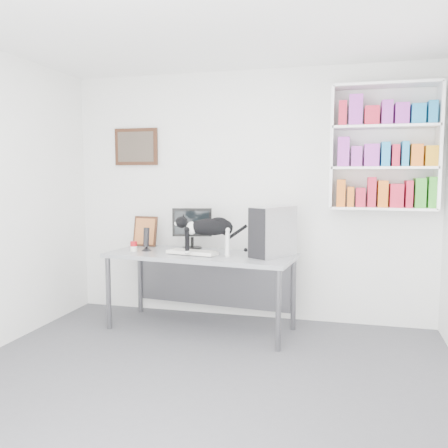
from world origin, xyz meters
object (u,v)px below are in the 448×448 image
(speaker, at_px, (146,239))
(leaning_print, at_px, (145,231))
(bookshelf, at_px, (384,147))
(pc_tower, at_px, (273,232))
(soup_can, at_px, (134,246))
(desk, at_px, (201,292))
(cat, at_px, (209,237))
(monitor, at_px, (192,228))
(keyboard, at_px, (192,252))

(speaker, bearing_deg, leaning_print, 112.89)
(bookshelf, bearing_deg, pc_tower, -158.04)
(speaker, xyz_separation_m, soup_can, (-0.11, -0.07, -0.07))
(desk, bearing_deg, leaning_print, 162.73)
(bookshelf, distance_m, cat, 1.93)
(desk, distance_m, cat, 0.62)
(speaker, relative_size, leaning_print, 0.74)
(soup_can, bearing_deg, pc_tower, 2.19)
(speaker, bearing_deg, soup_can, -151.73)
(soup_can, distance_m, cat, 0.87)
(pc_tower, xyz_separation_m, soup_can, (-1.45, -0.06, -0.19))
(speaker, height_order, cat, cat)
(bookshelf, distance_m, leaning_print, 2.66)
(desk, xyz_separation_m, speaker, (-0.60, 0.03, 0.52))
(desk, xyz_separation_m, cat, (0.13, -0.15, 0.59))
(cat, bearing_deg, desk, 116.05)
(speaker, height_order, soup_can, speaker)
(soup_can, bearing_deg, monitor, 29.81)
(leaning_print, distance_m, soup_can, 0.38)
(pc_tower, height_order, cat, pc_tower)
(speaker, bearing_deg, monitor, 26.78)
(leaning_print, bearing_deg, desk, -18.79)
(cat, bearing_deg, pc_tower, -1.30)
(speaker, bearing_deg, cat, -16.00)
(monitor, bearing_deg, cat, -66.42)
(speaker, distance_m, leaning_print, 0.33)
(bookshelf, relative_size, keyboard, 2.46)
(desk, height_order, cat, cat)
(bookshelf, relative_size, cat, 1.96)
(desk, xyz_separation_m, soup_can, (-0.71, -0.04, 0.45))
(bookshelf, relative_size, desk, 0.66)
(bookshelf, bearing_deg, speaker, -170.36)
(desk, distance_m, pc_tower, 0.97)
(monitor, distance_m, speaker, 0.50)
(leaning_print, bearing_deg, speaker, -59.86)
(desk, bearing_deg, bookshelf, 19.70)
(soup_can, bearing_deg, speaker, 30.99)
(desk, distance_m, leaning_print, 0.99)
(soup_can, xyz_separation_m, cat, (0.85, -0.11, 0.14))
(monitor, xyz_separation_m, leaning_print, (-0.57, 0.05, -0.05))
(keyboard, xyz_separation_m, cat, (0.20, -0.08, 0.18))
(keyboard, xyz_separation_m, speaker, (-0.54, 0.09, 0.11))
(keyboard, bearing_deg, desk, 54.99)
(keyboard, relative_size, pc_tower, 1.03)
(bookshelf, height_order, keyboard, bookshelf)
(bookshelf, height_order, cat, bookshelf)
(bookshelf, relative_size, speaker, 4.88)
(bookshelf, height_order, monitor, bookshelf)
(monitor, relative_size, speaker, 1.76)
(monitor, bearing_deg, bookshelf, -8.35)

